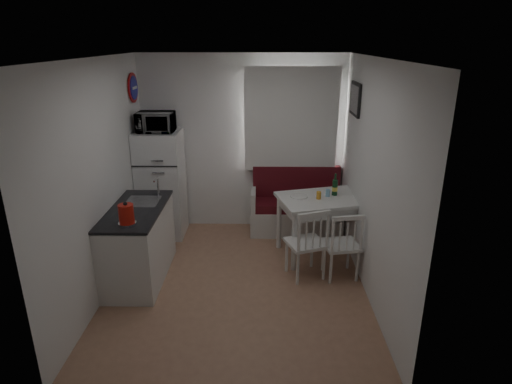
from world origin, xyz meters
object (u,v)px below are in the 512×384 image
fridge (162,184)px  chair_left (307,237)px  chair_right (343,239)px  dining_table (322,204)px  wine_bottle (335,184)px  microwave (156,122)px  kettle (126,214)px  kitchen_counter (139,243)px  bench (296,211)px

fridge → chair_left: bearing=-32.9°
chair_right → fridge: (-2.43, 1.29, 0.24)m
dining_table → wine_bottle: (0.18, 0.10, 0.24)m
dining_table → chair_left: size_ratio=2.30×
microwave → kettle: (0.03, -1.67, -0.67)m
kitchen_counter → bench: (2.01, 1.36, -0.13)m
bench → kettle: size_ratio=5.35×
kitchen_counter → dining_table: 2.37m
chair_right → microwave: microwave is taller
kitchen_counter → chair_left: (2.02, -0.05, 0.11)m
kitchen_counter → chair_left: size_ratio=2.41×
kettle → microwave: bearing=91.0°
wine_bottle → microwave: bearing=168.9°
kettle → chair_left: bearing=12.2°
kitchen_counter → wine_bottle: kitchen_counter is taller
chair_right → kettle: size_ratio=1.83×
dining_table → chair_right: 0.71m
fridge → kettle: fridge is taller
kettle → bench: bearing=43.1°
bench → dining_table: size_ratio=1.09×
microwave → kettle: 1.80m
chair_right → bench: bearing=98.0°
kitchen_counter → microwave: (0.02, 1.19, 1.24)m
wine_bottle → bench: bearing=124.8°
chair_left → chair_right: chair_left is taller
dining_table → chair_left: bearing=-126.0°
bench → fridge: fridge is taller
bench → fridge: (-1.99, -0.11, 0.45)m
kitchen_counter → bench: size_ratio=0.96×
microwave → wine_bottle: (2.43, -0.48, -0.73)m
kitchen_counter → kettle: (0.05, -0.47, 0.57)m
chair_left → kitchen_counter: bearing=158.1°
bench → wine_bottle: size_ratio=4.62×
dining_table → kettle: kettle is taller
chair_right → microwave: bearing=143.3°
chair_right → chair_left: bearing=171.0°
kettle → wine_bottle: 2.68m
chair_left → wine_bottle: size_ratio=1.84×
kitchen_counter → fridge: (0.02, 1.24, 0.32)m
chair_left → wine_bottle: 0.96m
dining_table → fridge: (-2.25, 0.63, 0.05)m
fridge → microwave: microwave is taller
chair_right → wine_bottle: 0.87m
chair_left → kettle: bearing=171.6°
dining_table → chair_right: chair_right is taller
chair_left → kettle: (-1.97, -0.42, 0.46)m
chair_right → microwave: size_ratio=0.94×
chair_right → fridge: bearing=142.4°
kettle → wine_bottle: bearing=26.4°
microwave → fridge: bearing=90.0°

